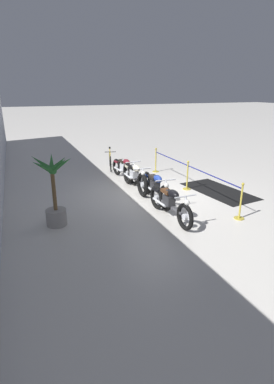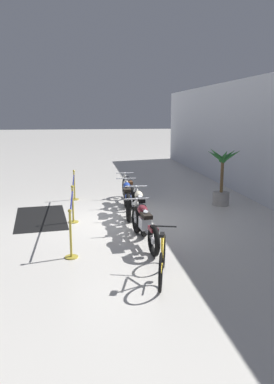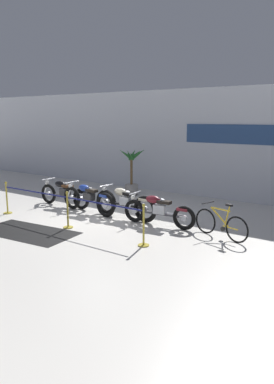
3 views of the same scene
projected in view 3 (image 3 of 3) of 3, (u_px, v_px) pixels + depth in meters
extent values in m
plane|color=silver|center=(93.00, 219.00, 11.60)|extent=(120.00, 120.00, 0.00)
cube|color=silver|center=(177.00, 142.00, 15.27)|extent=(28.00, 0.25, 4.20)
cube|color=navy|center=(229.00, 134.00, 13.78)|extent=(3.47, 0.04, 0.70)
torus|color=black|center=(49.00, 194.00, 13.62)|extent=(0.71, 0.13, 0.71)
torus|color=black|center=(81.00, 199.00, 12.75)|extent=(0.71, 0.13, 0.71)
cylinder|color=silver|center=(49.00, 194.00, 13.62)|extent=(0.17, 0.08, 0.17)
cylinder|color=silver|center=(81.00, 199.00, 12.75)|extent=(0.17, 0.08, 0.17)
cylinder|color=silver|center=(47.00, 186.00, 13.61)|extent=(0.30, 0.06, 0.59)
cube|color=#2D2D30|center=(65.00, 192.00, 13.12)|extent=(0.37, 0.23, 0.26)
cylinder|color=#2D2D30|center=(64.00, 186.00, 13.11)|extent=(0.18, 0.11, 0.24)
cylinder|color=#2D2D30|center=(66.00, 187.00, 13.06)|extent=(0.18, 0.11, 0.24)
cylinder|color=silver|center=(74.00, 196.00, 13.10)|extent=(0.70, 0.09, 0.07)
cube|color=#47474C|center=(64.00, 196.00, 13.18)|extent=(1.27, 0.09, 0.06)
ellipsoid|color=black|center=(60.00, 184.00, 13.20)|extent=(0.47, 0.23, 0.22)
cube|color=#4C2D19|center=(68.00, 186.00, 13.01)|extent=(0.41, 0.21, 0.09)
cube|color=black|center=(80.00, 192.00, 12.72)|extent=(0.32, 0.17, 0.08)
cylinder|color=silver|center=(48.00, 179.00, 13.50)|extent=(0.05, 0.62, 0.04)
sphere|color=silver|center=(47.00, 183.00, 13.57)|extent=(0.14, 0.14, 0.14)
torus|color=black|center=(72.00, 198.00, 12.76)|extent=(0.79, 0.18, 0.78)
torus|color=black|center=(106.00, 205.00, 11.74)|extent=(0.79, 0.18, 0.78)
cylinder|color=silver|center=(72.00, 198.00, 12.76)|extent=(0.19, 0.09, 0.19)
cylinder|color=silver|center=(106.00, 205.00, 11.74)|extent=(0.19, 0.09, 0.19)
cylinder|color=silver|center=(70.00, 189.00, 12.76)|extent=(0.31, 0.08, 0.59)
cube|color=#2D2D30|center=(89.00, 197.00, 12.19)|extent=(0.38, 0.25, 0.26)
cylinder|color=#2D2D30|center=(88.00, 190.00, 12.17)|extent=(0.19, 0.12, 0.24)
cylinder|color=#2D2D30|center=(90.00, 191.00, 12.12)|extent=(0.19, 0.12, 0.24)
cylinder|color=silver|center=(99.00, 201.00, 12.13)|extent=(0.70, 0.12, 0.07)
cube|color=#47474C|center=(88.00, 201.00, 12.25)|extent=(1.29, 0.16, 0.06)
ellipsoid|color=navy|center=(84.00, 188.00, 12.28)|extent=(0.48, 0.25, 0.22)
cube|color=black|center=(92.00, 191.00, 12.06)|extent=(0.41, 0.23, 0.09)
cube|color=navy|center=(104.00, 196.00, 11.72)|extent=(0.33, 0.18, 0.08)
cylinder|color=silver|center=(72.00, 182.00, 12.64)|extent=(0.08, 0.62, 0.04)
sphere|color=silver|center=(71.00, 186.00, 12.72)|extent=(0.14, 0.14, 0.14)
torus|color=black|center=(106.00, 202.00, 12.04)|extent=(0.82, 0.16, 0.81)
torus|color=black|center=(145.00, 209.00, 11.11)|extent=(0.82, 0.16, 0.81)
cylinder|color=silver|center=(106.00, 202.00, 12.04)|extent=(0.19, 0.09, 0.19)
cylinder|color=silver|center=(145.00, 209.00, 11.11)|extent=(0.19, 0.09, 0.19)
cylinder|color=silver|center=(104.00, 193.00, 12.04)|extent=(0.30, 0.06, 0.59)
cube|color=silver|center=(126.00, 201.00, 11.52)|extent=(0.37, 0.23, 0.26)
cylinder|color=silver|center=(125.00, 194.00, 11.50)|extent=(0.18, 0.12, 0.24)
cylinder|color=silver|center=(127.00, 195.00, 11.45)|extent=(0.18, 0.12, 0.24)
cylinder|color=silver|center=(137.00, 206.00, 11.47)|extent=(0.70, 0.09, 0.07)
cube|color=black|center=(125.00, 205.00, 11.57)|extent=(1.25, 0.10, 0.06)
ellipsoid|color=beige|center=(120.00, 192.00, 11.60)|extent=(0.47, 0.23, 0.22)
cube|color=black|center=(129.00, 194.00, 11.40)|extent=(0.41, 0.21, 0.09)
cube|color=beige|center=(144.00, 200.00, 11.09)|extent=(0.32, 0.17, 0.08)
cylinder|color=silver|center=(106.00, 185.00, 11.92)|extent=(0.05, 0.62, 0.04)
sphere|color=silver|center=(105.00, 189.00, 12.00)|extent=(0.14, 0.14, 0.14)
torus|color=black|center=(135.00, 211.00, 11.19)|extent=(0.69, 0.17, 0.69)
torus|color=black|center=(184.00, 218.00, 10.37)|extent=(0.69, 0.17, 0.69)
cylinder|color=silver|center=(135.00, 211.00, 11.19)|extent=(0.17, 0.09, 0.16)
cylinder|color=silver|center=(184.00, 218.00, 10.37)|extent=(0.17, 0.09, 0.16)
cylinder|color=silver|center=(132.00, 201.00, 11.18)|extent=(0.31, 0.08, 0.59)
cube|color=silver|center=(160.00, 209.00, 10.72)|extent=(0.38, 0.25, 0.26)
cylinder|color=silver|center=(159.00, 202.00, 10.70)|extent=(0.19, 0.12, 0.24)
cylinder|color=silver|center=(161.00, 203.00, 10.66)|extent=(0.19, 0.12, 0.24)
cylinder|color=silver|center=(171.00, 214.00, 10.71)|extent=(0.70, 0.13, 0.07)
cube|color=#47474C|center=(158.00, 214.00, 10.77)|extent=(1.29, 0.16, 0.06)
ellipsoid|color=maroon|center=(153.00, 199.00, 10.79)|extent=(0.48, 0.26, 0.22)
cube|color=black|center=(164.00, 202.00, 10.61)|extent=(0.41, 0.23, 0.09)
cube|color=maroon|center=(183.00, 209.00, 10.35)|extent=(0.33, 0.19, 0.08)
cylinder|color=silver|center=(135.00, 193.00, 11.07)|extent=(0.09, 0.62, 0.04)
sphere|color=silver|center=(133.00, 197.00, 11.14)|extent=(0.14, 0.14, 0.14)
torus|color=black|center=(206.00, 221.00, 10.08)|extent=(0.67, 0.22, 0.68)
torus|color=black|center=(237.00, 230.00, 9.30)|extent=(0.67, 0.22, 0.68)
cylinder|color=gold|center=(219.00, 217.00, 9.69)|extent=(0.59, 0.20, 0.43)
cylinder|color=gold|center=(221.00, 209.00, 9.61)|extent=(0.54, 0.18, 0.04)
cylinder|color=gold|center=(227.00, 216.00, 9.48)|extent=(0.15, 0.07, 0.55)
cube|color=black|center=(229.00, 205.00, 9.40)|extent=(0.19, 0.12, 0.05)
cylinder|color=gold|center=(230.00, 228.00, 9.46)|extent=(0.45, 0.15, 0.03)
cylinder|color=black|center=(208.00, 203.00, 9.94)|extent=(0.15, 0.47, 0.03)
cylinder|color=black|center=(223.00, 229.00, 9.65)|extent=(0.13, 0.08, 0.12)
cylinder|color=gray|center=(131.00, 190.00, 15.16)|extent=(0.54, 0.54, 0.43)
cylinder|color=brown|center=(131.00, 171.00, 15.01)|extent=(0.10, 0.10, 1.07)
cone|color=#286B2D|center=(136.00, 155.00, 14.72)|extent=(0.63, 0.24, 0.49)
cone|color=#286B2D|center=(138.00, 154.00, 14.93)|extent=(0.52, 0.60, 0.55)
cone|color=#286B2D|center=(133.00, 154.00, 15.10)|extent=(0.32, 0.57, 0.49)
cone|color=#286B2D|center=(129.00, 155.00, 15.12)|extent=(0.60, 0.50, 0.46)
cone|color=#286B2D|center=(126.00, 154.00, 14.87)|extent=(0.54, 0.47, 0.54)
cone|color=#286B2D|center=(127.00, 155.00, 14.71)|extent=(0.22, 0.60, 0.45)
cone|color=#286B2D|center=(132.00, 156.00, 14.67)|extent=(0.43, 0.53, 0.47)
cylinder|color=gold|center=(8.00, 213.00, 12.26)|extent=(0.28, 0.28, 0.03)
cylinder|color=gold|center=(7.00, 198.00, 12.17)|extent=(0.05, 0.05, 0.95)
sphere|color=gold|center=(6.00, 183.00, 12.07)|extent=(0.08, 0.08, 0.08)
cylinder|color=navy|center=(34.00, 192.00, 11.29)|extent=(2.70, 0.04, 0.04)
cylinder|color=navy|center=(102.00, 204.00, 9.73)|extent=(2.51, 0.04, 0.04)
cylinder|color=gold|center=(68.00, 227.00, 10.65)|extent=(0.28, 0.28, 0.03)
cylinder|color=gold|center=(68.00, 211.00, 10.56)|extent=(0.05, 0.05, 0.95)
sphere|color=gold|center=(67.00, 193.00, 10.46)|extent=(0.08, 0.08, 0.08)
cylinder|color=gold|center=(144.00, 245.00, 9.15)|extent=(0.28, 0.28, 0.03)
cylinder|color=gold|center=(144.00, 226.00, 9.06)|extent=(0.05, 0.05, 0.95)
sphere|color=gold|center=(144.00, 205.00, 8.96)|extent=(0.08, 0.08, 0.08)
cube|color=black|center=(27.00, 232.00, 10.25)|extent=(2.92, 1.70, 0.01)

